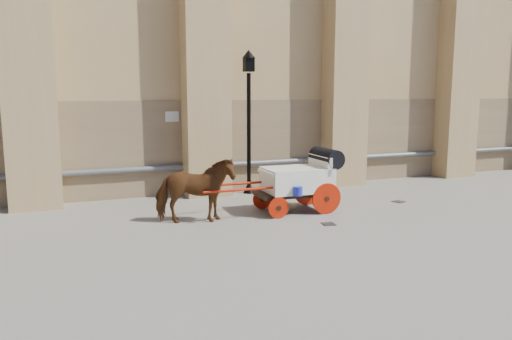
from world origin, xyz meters
name	(u,v)px	position (x,y,z in m)	size (l,w,h in m)	color
ground	(283,218)	(0.00, 0.00, 0.00)	(90.00, 90.00, 0.00)	slate
horse	(195,191)	(-2.24, 0.39, 0.82)	(0.89, 1.95, 1.65)	brown
carriage	(301,178)	(0.81, 0.56, 0.92)	(3.93, 1.40, 1.71)	black
street_lamp	(249,118)	(0.36, 3.41, 2.44)	(0.43, 0.43, 4.57)	black
drain_grate_near	(328,224)	(0.79, -0.99, 0.01)	(0.32, 0.32, 0.01)	black
drain_grate_far	(399,202)	(4.05, 0.49, 0.01)	(0.32, 0.32, 0.01)	black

